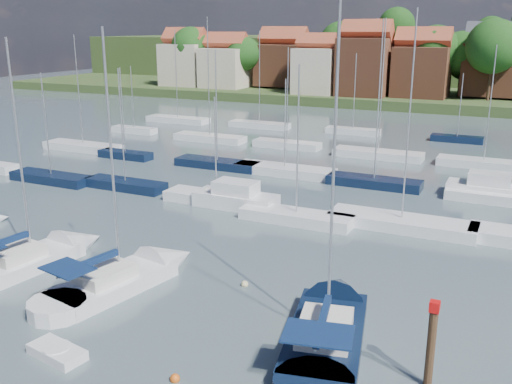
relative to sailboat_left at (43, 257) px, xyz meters
The scene contains 10 objects.
ground 37.27m from the sailboat_left, 72.62° to the left, with size 260.00×260.00×0.00m, color #42525A.
sailboat_left is the anchor object (origin of this frame).
sailboat_centre 6.98m from the sailboat_left, ahead, with size 5.24×11.97×15.76m.
sailboat_navy 19.19m from the sailboat_left, ahead, with size 5.88×13.18×17.62m.
tender 11.86m from the sailboat_left, 41.88° to the right, with size 2.98×1.75×0.61m.
timber_piling 24.59m from the sailboat_left, ahead, with size 0.40×0.40×6.15m.
buoy_d 16.34m from the sailboat_left, 26.03° to the right, with size 0.43×0.43×0.43m, color #D85914.
buoy_e 13.44m from the sailboat_left, 10.19° to the left, with size 0.42×0.42×0.42m, color beige.
marina_field 33.37m from the sailboat_left, 67.00° to the left, with size 79.62×41.41×15.93m.
far_shore_town 129.00m from the sailboat_left, 84.05° to the left, with size 212.46×90.00×22.27m.
Camera 1 is at (15.65, -20.22, 14.39)m, focal length 40.00 mm.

